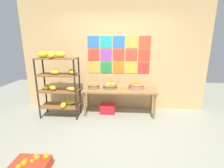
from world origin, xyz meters
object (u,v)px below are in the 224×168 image
at_px(fruit_basket_right, 136,86).
at_px(fruit_basket_back_left, 94,86).
at_px(orange_crate_foreground, 30,166).
at_px(produce_crate_under_table, 108,109).
at_px(banana_shelf_unit, 59,80).
at_px(fruit_basket_centre, 110,86).
at_px(display_table, 119,92).

distance_m(fruit_basket_right, fruit_basket_back_left, 1.04).
bearing_deg(orange_crate_foreground, produce_crate_under_table, 66.80).
xyz_separation_m(banana_shelf_unit, orange_crate_foreground, (0.24, -1.76, -0.81)).
xyz_separation_m(banana_shelf_unit, produce_crate_under_table, (1.10, 0.26, -0.80)).
xyz_separation_m(produce_crate_under_table, orange_crate_foreground, (-0.87, -2.02, -0.02)).
bearing_deg(fruit_basket_centre, fruit_basket_back_left, -171.08).
bearing_deg(produce_crate_under_table, orange_crate_foreground, -113.20).
height_order(banana_shelf_unit, fruit_basket_back_left, banana_shelf_unit).
height_order(produce_crate_under_table, orange_crate_foreground, orange_crate_foreground).
distance_m(banana_shelf_unit, produce_crate_under_table, 1.39).
height_order(banana_shelf_unit, display_table, banana_shelf_unit).
bearing_deg(banana_shelf_unit, display_table, 9.00).
xyz_separation_m(display_table, produce_crate_under_table, (-0.29, 0.04, -0.45)).
height_order(fruit_basket_right, produce_crate_under_table, fruit_basket_right).
height_order(fruit_basket_centre, orange_crate_foreground, fruit_basket_centre).
bearing_deg(fruit_basket_right, orange_crate_foreground, -127.28).
relative_size(fruit_basket_right, fruit_basket_centre, 1.06).
distance_m(display_table, orange_crate_foreground, 2.34).
height_order(banana_shelf_unit, orange_crate_foreground, banana_shelf_unit).
distance_m(banana_shelf_unit, orange_crate_foreground, 1.95).
relative_size(fruit_basket_right, produce_crate_under_table, 1.02).
relative_size(fruit_basket_centre, orange_crate_foreground, 0.72).
xyz_separation_m(display_table, fruit_basket_back_left, (-0.63, 0.01, 0.15)).
height_order(fruit_basket_right, fruit_basket_centre, fruit_basket_right).
bearing_deg(orange_crate_foreground, fruit_basket_centre, 65.67).
relative_size(banana_shelf_unit, display_table, 0.88).
height_order(fruit_basket_right, fruit_basket_back_left, fruit_basket_right).
height_order(display_table, fruit_basket_back_left, fruit_basket_back_left).
distance_m(banana_shelf_unit, fruit_basket_right, 1.84).
distance_m(fruit_basket_right, orange_crate_foreground, 2.66).
relative_size(display_table, fruit_basket_back_left, 6.00).
distance_m(display_table, fruit_basket_centre, 0.28).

